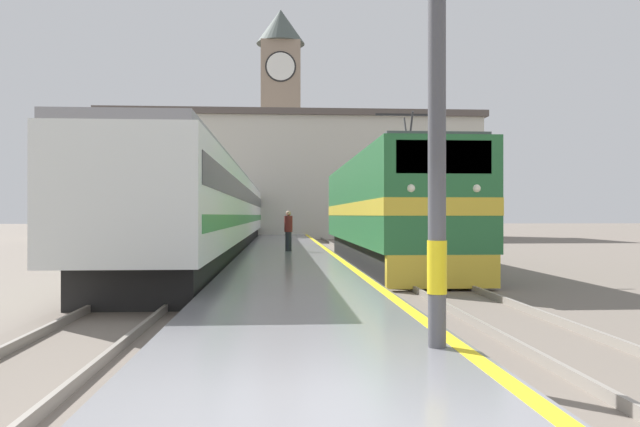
{
  "coord_description": "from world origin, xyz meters",
  "views": [
    {
      "loc": [
        -0.33,
        -4.76,
        1.85
      ],
      "look_at": [
        1.64,
        25.37,
        1.93
      ],
      "focal_mm": 35.0,
      "sensor_mm": 36.0,
      "label": 1
    }
  ],
  "objects_px": {
    "passenger_train": "(229,212)",
    "clock_tower": "(281,114)",
    "locomotive_train": "(386,210)",
    "person_on_platform": "(288,230)"
  },
  "relations": [
    {
      "from": "passenger_train",
      "to": "locomotive_train",
      "type": "bearing_deg",
      "value": -62.52
    },
    {
      "from": "person_on_platform",
      "to": "locomotive_train",
      "type": "bearing_deg",
      "value": -38.21
    },
    {
      "from": "passenger_train",
      "to": "person_on_platform",
      "type": "distance_m",
      "value": 10.79
    },
    {
      "from": "locomotive_train",
      "to": "person_on_platform",
      "type": "xyz_separation_m",
      "value": [
        -3.56,
        2.8,
        -0.79
      ]
    },
    {
      "from": "passenger_train",
      "to": "clock_tower",
      "type": "height_order",
      "value": "clock_tower"
    },
    {
      "from": "locomotive_train",
      "to": "clock_tower",
      "type": "height_order",
      "value": "clock_tower"
    },
    {
      "from": "locomotive_train",
      "to": "passenger_train",
      "type": "height_order",
      "value": "locomotive_train"
    },
    {
      "from": "passenger_train",
      "to": "clock_tower",
      "type": "distance_m",
      "value": 29.63
    },
    {
      "from": "locomotive_train",
      "to": "clock_tower",
      "type": "distance_m",
      "value": 42.15
    },
    {
      "from": "passenger_train",
      "to": "clock_tower",
      "type": "bearing_deg",
      "value": 83.83
    }
  ]
}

